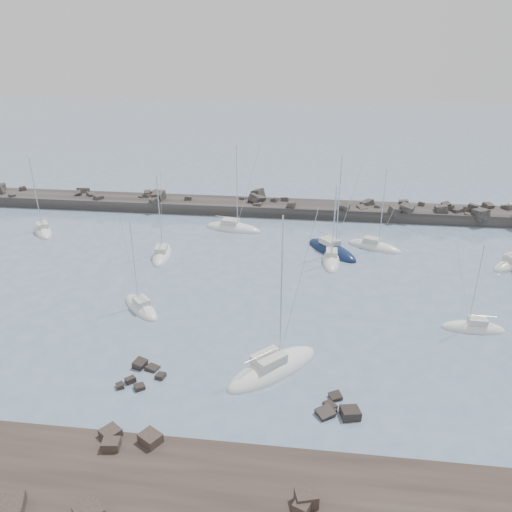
{
  "coord_description": "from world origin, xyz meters",
  "views": [
    {
      "loc": [
        10.82,
        -44.16,
        28.5
      ],
      "look_at": [
        3.89,
        12.0,
        3.22
      ],
      "focal_mm": 35.0,
      "sensor_mm": 36.0,
      "label": 1
    }
  ],
  "objects_px": {
    "sailboat_7": "(273,369)",
    "sailboat_8": "(331,251)",
    "sailboat_1": "(43,231)",
    "sailboat_4": "(233,229)",
    "sailboat_12": "(512,264)",
    "sailboat_6": "(331,261)",
    "sailboat_13": "(374,247)",
    "sailboat_9": "(473,328)",
    "sailboat_5": "(141,308)",
    "sailboat_3": "(162,255)"
  },
  "relations": [
    {
      "from": "sailboat_7",
      "to": "sailboat_8",
      "type": "relative_size",
      "value": 1.08
    },
    {
      "from": "sailboat_1",
      "to": "sailboat_4",
      "type": "height_order",
      "value": "sailboat_4"
    },
    {
      "from": "sailboat_7",
      "to": "sailboat_1",
      "type": "bearing_deg",
      "value": 141.74
    },
    {
      "from": "sailboat_1",
      "to": "sailboat_12",
      "type": "xyz_separation_m",
      "value": [
        69.06,
        -4.09,
        0.01
      ]
    },
    {
      "from": "sailboat_6",
      "to": "sailboat_13",
      "type": "relative_size",
      "value": 0.93
    },
    {
      "from": "sailboat_12",
      "to": "sailboat_13",
      "type": "height_order",
      "value": "sailboat_13"
    },
    {
      "from": "sailboat_13",
      "to": "sailboat_9",
      "type": "bearing_deg",
      "value": -68.33
    },
    {
      "from": "sailboat_1",
      "to": "sailboat_9",
      "type": "height_order",
      "value": "sailboat_1"
    },
    {
      "from": "sailboat_1",
      "to": "sailboat_12",
      "type": "height_order",
      "value": "sailboat_1"
    },
    {
      "from": "sailboat_5",
      "to": "sailboat_1",
      "type": "bearing_deg",
      "value": 137.46
    },
    {
      "from": "sailboat_3",
      "to": "sailboat_6",
      "type": "height_order",
      "value": "sailboat_3"
    },
    {
      "from": "sailboat_1",
      "to": "sailboat_13",
      "type": "xyz_separation_m",
      "value": [
        51.12,
        -0.28,
        -0.01
      ]
    },
    {
      "from": "sailboat_8",
      "to": "sailboat_12",
      "type": "height_order",
      "value": "sailboat_8"
    },
    {
      "from": "sailboat_6",
      "to": "sailboat_12",
      "type": "relative_size",
      "value": 0.98
    },
    {
      "from": "sailboat_8",
      "to": "sailboat_12",
      "type": "relative_size",
      "value": 1.24
    },
    {
      "from": "sailboat_1",
      "to": "sailboat_5",
      "type": "bearing_deg",
      "value": -42.54
    },
    {
      "from": "sailboat_3",
      "to": "sailboat_9",
      "type": "distance_m",
      "value": 40.82
    },
    {
      "from": "sailboat_7",
      "to": "sailboat_12",
      "type": "distance_m",
      "value": 40.16
    },
    {
      "from": "sailboat_5",
      "to": "sailboat_3",
      "type": "bearing_deg",
      "value": 97.63
    },
    {
      "from": "sailboat_4",
      "to": "sailboat_9",
      "type": "bearing_deg",
      "value": -40.93
    },
    {
      "from": "sailboat_5",
      "to": "sailboat_9",
      "type": "relative_size",
      "value": 1.08
    },
    {
      "from": "sailboat_7",
      "to": "sailboat_9",
      "type": "bearing_deg",
      "value": 25.25
    },
    {
      "from": "sailboat_1",
      "to": "sailboat_3",
      "type": "xyz_separation_m",
      "value": [
        21.33,
        -6.78,
        -0.0
      ]
    },
    {
      "from": "sailboat_4",
      "to": "sailboat_1",
      "type": "bearing_deg",
      "value": -171.07
    },
    {
      "from": "sailboat_9",
      "to": "sailboat_6",
      "type": "bearing_deg",
      "value": 133.46
    },
    {
      "from": "sailboat_6",
      "to": "sailboat_9",
      "type": "xyz_separation_m",
      "value": [
        14.59,
        -15.4,
        -0.01
      ]
    },
    {
      "from": "sailboat_4",
      "to": "sailboat_9",
      "type": "xyz_separation_m",
      "value": [
        29.93,
        -25.95,
        -0.0
      ]
    },
    {
      "from": "sailboat_3",
      "to": "sailboat_4",
      "type": "relative_size",
      "value": 0.84
    },
    {
      "from": "sailboat_1",
      "to": "sailboat_9",
      "type": "relative_size",
      "value": 1.2
    },
    {
      "from": "sailboat_4",
      "to": "sailboat_6",
      "type": "distance_m",
      "value": 18.62
    },
    {
      "from": "sailboat_4",
      "to": "sailboat_8",
      "type": "xyz_separation_m",
      "value": [
        15.42,
        -7.11,
        0.01
      ]
    },
    {
      "from": "sailboat_7",
      "to": "sailboat_8",
      "type": "bearing_deg",
      "value": 78.45
    },
    {
      "from": "sailboat_3",
      "to": "sailboat_5",
      "type": "distance_m",
      "value": 14.72
    },
    {
      "from": "sailboat_8",
      "to": "sailboat_9",
      "type": "bearing_deg",
      "value": -52.39
    },
    {
      "from": "sailboat_1",
      "to": "sailboat_4",
      "type": "xyz_separation_m",
      "value": [
        29.55,
        4.65,
        -0.0
      ]
    },
    {
      "from": "sailboat_6",
      "to": "sailboat_1",
      "type": "bearing_deg",
      "value": 172.5
    },
    {
      "from": "sailboat_6",
      "to": "sailboat_8",
      "type": "distance_m",
      "value": 3.44
    },
    {
      "from": "sailboat_6",
      "to": "sailboat_12",
      "type": "distance_m",
      "value": 24.24
    },
    {
      "from": "sailboat_9",
      "to": "sailboat_12",
      "type": "xyz_separation_m",
      "value": [
        9.58,
        17.22,
        0.01
      ]
    },
    {
      "from": "sailboat_7",
      "to": "sailboat_13",
      "type": "relative_size",
      "value": 1.27
    },
    {
      "from": "sailboat_13",
      "to": "sailboat_4",
      "type": "bearing_deg",
      "value": 167.15
    },
    {
      "from": "sailboat_5",
      "to": "sailboat_9",
      "type": "bearing_deg",
      "value": 0.1
    },
    {
      "from": "sailboat_9",
      "to": "sailboat_13",
      "type": "relative_size",
      "value": 0.82
    },
    {
      "from": "sailboat_5",
      "to": "sailboat_9",
      "type": "distance_m",
      "value": 36.19
    },
    {
      "from": "sailboat_4",
      "to": "sailboat_7",
      "type": "distance_m",
      "value": 36.81
    },
    {
      "from": "sailboat_13",
      "to": "sailboat_12",
      "type": "bearing_deg",
      "value": -11.99
    },
    {
      "from": "sailboat_3",
      "to": "sailboat_4",
      "type": "bearing_deg",
      "value": 54.26
    },
    {
      "from": "sailboat_6",
      "to": "sailboat_8",
      "type": "bearing_deg",
      "value": 88.63
    },
    {
      "from": "sailboat_1",
      "to": "sailboat_8",
      "type": "height_order",
      "value": "sailboat_8"
    },
    {
      "from": "sailboat_1",
      "to": "sailboat_13",
      "type": "height_order",
      "value": "sailboat_13"
    }
  ]
}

